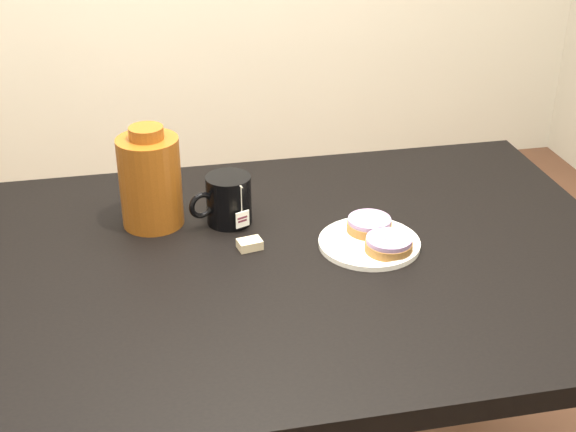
{
  "coord_description": "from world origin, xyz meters",
  "views": [
    {
      "loc": [
        -0.22,
        -1.27,
        1.52
      ],
      "look_at": [
        0.06,
        0.05,
        0.81
      ],
      "focal_mm": 50.0,
      "sensor_mm": 36.0,
      "label": 1
    }
  ],
  "objects_px": {
    "bagel_front": "(389,244)",
    "plate": "(369,242)",
    "mug": "(228,200)",
    "bagel_package": "(150,180)",
    "bagel_back": "(369,225)",
    "teabag_pouch": "(250,244)",
    "table": "(264,297)"
  },
  "relations": [
    {
      "from": "bagel_front",
      "to": "plate",
      "type": "bearing_deg",
      "value": 119.82
    },
    {
      "from": "bagel_front",
      "to": "mug",
      "type": "xyz_separation_m",
      "value": [
        -0.28,
        0.19,
        0.03
      ]
    },
    {
      "from": "bagel_front",
      "to": "bagel_package",
      "type": "distance_m",
      "value": 0.48
    },
    {
      "from": "bagel_back",
      "to": "teabag_pouch",
      "type": "height_order",
      "value": "bagel_back"
    },
    {
      "from": "bagel_back",
      "to": "teabag_pouch",
      "type": "bearing_deg",
      "value": -179.28
    },
    {
      "from": "table",
      "to": "mug",
      "type": "bearing_deg",
      "value": 105.17
    },
    {
      "from": "table",
      "to": "bagel_back",
      "type": "height_order",
      "value": "bagel_back"
    },
    {
      "from": "plate",
      "to": "bagel_package",
      "type": "bearing_deg",
      "value": 156.07
    },
    {
      "from": "bagel_back",
      "to": "mug",
      "type": "relative_size",
      "value": 0.82
    },
    {
      "from": "plate",
      "to": "mug",
      "type": "bearing_deg",
      "value": 149.24
    },
    {
      "from": "mug",
      "to": "teabag_pouch",
      "type": "relative_size",
      "value": 3.2
    },
    {
      "from": "bagel_package",
      "to": "table",
      "type": "bearing_deg",
      "value": -44.42
    },
    {
      "from": "mug",
      "to": "bagel_package",
      "type": "distance_m",
      "value": 0.16
    },
    {
      "from": "bagel_package",
      "to": "plate",
      "type": "bearing_deg",
      "value": -23.93
    },
    {
      "from": "plate",
      "to": "bagel_front",
      "type": "bearing_deg",
      "value": -60.18
    },
    {
      "from": "bagel_front",
      "to": "bagel_package",
      "type": "xyz_separation_m",
      "value": [
        -0.42,
        0.22,
        0.07
      ]
    },
    {
      "from": "teabag_pouch",
      "to": "mug",
      "type": "bearing_deg",
      "value": 102.41
    },
    {
      "from": "plate",
      "to": "teabag_pouch",
      "type": "bearing_deg",
      "value": 170.86
    },
    {
      "from": "plate",
      "to": "bagel_package",
      "type": "distance_m",
      "value": 0.45
    },
    {
      "from": "bagel_package",
      "to": "mug",
      "type": "bearing_deg",
      "value": -10.63
    },
    {
      "from": "bagel_back",
      "to": "bagel_package",
      "type": "bearing_deg",
      "value": 161.43
    },
    {
      "from": "mug",
      "to": "table",
      "type": "bearing_deg",
      "value": -97.47
    },
    {
      "from": "mug",
      "to": "plate",
      "type": "bearing_deg",
      "value": -53.39
    },
    {
      "from": "plate",
      "to": "bagel_back",
      "type": "bearing_deg",
      "value": 74.21
    },
    {
      "from": "mug",
      "to": "bagel_package",
      "type": "relative_size",
      "value": 0.69
    },
    {
      "from": "table",
      "to": "plate",
      "type": "height_order",
      "value": "plate"
    },
    {
      "from": "bagel_back",
      "to": "plate",
      "type": "bearing_deg",
      "value": -105.79
    },
    {
      "from": "plate",
      "to": "bagel_package",
      "type": "relative_size",
      "value": 0.94
    },
    {
      "from": "teabag_pouch",
      "to": "bagel_back",
      "type": "bearing_deg",
      "value": 0.72
    },
    {
      "from": "table",
      "to": "bagel_package",
      "type": "relative_size",
      "value": 6.75
    },
    {
      "from": "mug",
      "to": "bagel_package",
      "type": "bearing_deg",
      "value": 146.74
    },
    {
      "from": "plate",
      "to": "bagel_back",
      "type": "distance_m",
      "value": 0.04
    }
  ]
}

